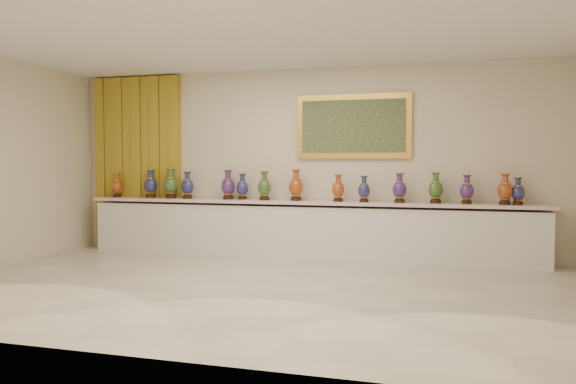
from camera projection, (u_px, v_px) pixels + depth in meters
name	position (u px, v px, depth m)	size (l,w,h in m)	color
ground	(256.00, 288.00, 6.69)	(8.00, 8.00, 0.00)	beige
room	(169.00, 157.00, 9.61)	(8.00, 8.00, 8.00)	beige
counter	(303.00, 230.00, 8.84)	(7.28, 0.48, 0.90)	white
vase_0	(117.00, 186.00, 9.71)	(0.26, 0.26, 0.42)	black
vase_1	(151.00, 185.00, 9.57)	(0.23, 0.23, 0.48)	black
vase_2	(171.00, 185.00, 9.41)	(0.31, 0.31, 0.51)	black
vase_3	(187.00, 186.00, 9.35)	(0.24, 0.24, 0.46)	black
vase_4	(228.00, 186.00, 9.15)	(0.24, 0.24, 0.48)	black
vase_5	(242.00, 188.00, 9.10)	(0.26, 0.26, 0.42)	black
vase_6	(264.00, 187.00, 8.94)	(0.26, 0.26, 0.46)	black
vase_7	(296.00, 187.00, 8.82)	(0.27, 0.27, 0.49)	black
vase_8	(338.00, 189.00, 8.62)	(0.22, 0.22, 0.42)	black
vase_9	(364.00, 190.00, 8.51)	(0.23, 0.23, 0.40)	black
vase_10	(400.00, 189.00, 8.39)	(0.27, 0.27, 0.45)	black
vase_11	(436.00, 189.00, 8.27)	(0.24, 0.24, 0.46)	black
vase_12	(467.00, 190.00, 8.15)	(0.21, 0.21, 0.43)	black
vase_13	(505.00, 191.00, 7.97)	(0.27, 0.27, 0.45)	black
vase_14	(518.00, 192.00, 7.94)	(0.19, 0.19, 0.40)	black
label_card	(246.00, 200.00, 8.94)	(0.10, 0.06, 0.00)	white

